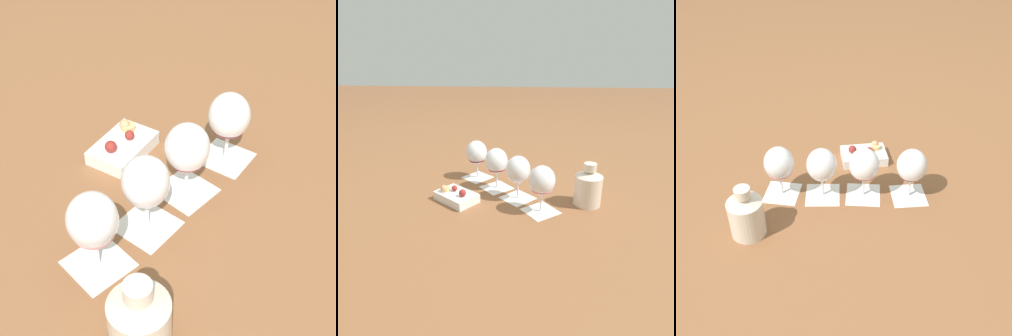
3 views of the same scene
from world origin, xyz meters
TOP-DOWN VIEW (x-y plane):
  - ground_plane at (0.00, 0.00)m, footprint 8.00×8.00m
  - tasting_card_0 at (-0.14, -0.13)m, footprint 0.15×0.15m
  - tasting_card_1 at (-0.05, -0.05)m, footprint 0.15×0.15m
  - tasting_card_2 at (0.04, 0.04)m, footprint 0.15×0.15m
  - tasting_card_3 at (0.14, 0.14)m, footprint 0.15×0.15m
  - wine_glass_0 at (-0.14, -0.13)m, footprint 0.09×0.09m
  - wine_glass_1 at (-0.05, -0.05)m, footprint 0.09×0.09m
  - wine_glass_2 at (0.04, 0.04)m, footprint 0.09×0.09m
  - wine_glass_3 at (0.14, 0.14)m, footprint 0.09×0.09m
  - ceramic_vase at (-0.07, -0.30)m, footprint 0.10×0.10m
  - snack_dish at (-0.09, 0.18)m, footprint 0.17×0.18m

SIDE VIEW (x-z plane):
  - ground_plane at x=0.00m, z-range 0.00..0.00m
  - tasting_card_0 at x=-0.14m, z-range 0.00..0.00m
  - tasting_card_1 at x=-0.05m, z-range 0.00..0.00m
  - tasting_card_2 at x=0.04m, z-range 0.00..0.00m
  - tasting_card_3 at x=0.14m, z-range 0.00..0.00m
  - snack_dish at x=-0.09m, z-range -0.01..0.05m
  - ceramic_vase at x=-0.07m, z-range -0.01..0.15m
  - wine_glass_3 at x=0.14m, z-range 0.03..0.19m
  - wine_glass_2 at x=0.04m, z-range 0.03..0.19m
  - wine_glass_1 at x=-0.05m, z-range 0.03..0.19m
  - wine_glass_0 at x=-0.14m, z-range 0.03..0.19m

